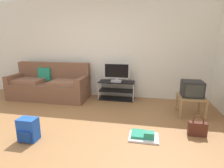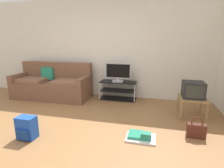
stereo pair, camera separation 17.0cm
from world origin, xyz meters
name	(u,v)px [view 1 (the left image)]	position (x,y,z in m)	size (l,w,h in m)	color
ground_plane	(63,136)	(0.00, 0.00, -0.01)	(9.00, 9.80, 0.02)	olive
wall_back	(99,49)	(0.00, 2.45, 1.35)	(9.00, 0.10, 2.70)	silver
couch	(50,86)	(-1.28, 1.88, 0.36)	(2.13, 0.84, 0.97)	brown
tv_stand	(117,90)	(0.55, 2.13, 0.25)	(0.97, 0.42, 0.49)	black
flat_tv	(117,73)	(0.55, 2.11, 0.74)	(0.69, 0.22, 0.50)	#B2B2B7
side_table	(191,99)	(2.29, 1.35, 0.36)	(0.54, 0.54, 0.42)	#9E7A4C
crt_tv	(192,89)	(2.29, 1.37, 0.58)	(0.41, 0.41, 0.33)	#232326
backpack	(28,130)	(-0.47, -0.22, 0.18)	(0.29, 0.27, 0.37)	blue
handbag	(197,128)	(2.22, 0.45, 0.13)	(0.29, 0.11, 0.36)	#4C2319
floor_tray	(143,136)	(1.33, 0.19, 0.04)	(0.48, 0.34, 0.14)	silver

